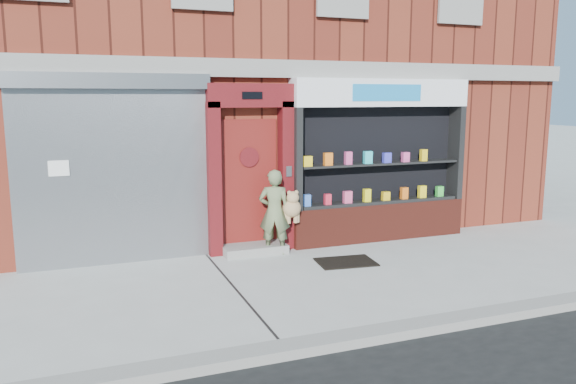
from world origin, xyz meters
TOP-DOWN VIEW (x-y plane):
  - ground at (0.00, 0.00)m, footprint 80.00×80.00m
  - curb at (0.00, -2.15)m, footprint 60.00×0.30m
  - building at (-0.00, 5.99)m, footprint 12.00×8.16m
  - shutter_bay at (-3.00, 1.93)m, footprint 3.10×0.30m
  - red_door_bay at (-0.75, 1.86)m, footprint 1.52×0.58m
  - pharmacy_bay at (1.75, 1.81)m, footprint 3.50×0.41m
  - woman at (-0.38, 1.54)m, footprint 0.77×0.53m
  - doormat at (0.48, 0.62)m, footprint 1.00×0.75m

SIDE VIEW (x-z plane):
  - ground at x=0.00m, z-range 0.00..0.00m
  - doormat at x=0.48m, z-range 0.00..0.02m
  - curb at x=0.00m, z-range 0.00..0.12m
  - woman at x=-0.38m, z-range 0.01..1.48m
  - pharmacy_bay at x=1.75m, z-range -0.13..2.87m
  - red_door_bay at x=-0.75m, z-range 0.01..2.91m
  - shutter_bay at x=-3.00m, z-range 0.20..3.24m
  - building at x=0.00m, z-range 0.00..8.00m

